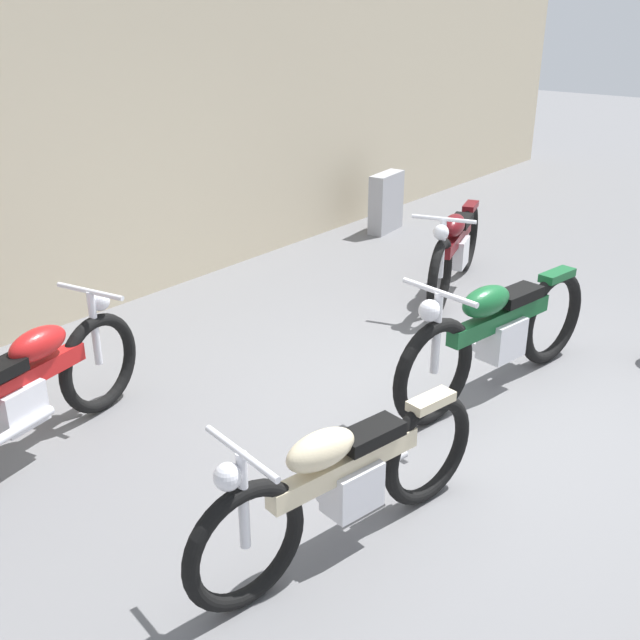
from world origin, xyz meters
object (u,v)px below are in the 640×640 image
(motorcycle_red, at_px, (25,393))
(motorcycle_cream, at_px, (343,481))
(stone_marker, at_px, (386,202))
(motorcycle_green, at_px, (497,332))
(motorcycle_maroon, at_px, (455,248))

(motorcycle_red, bearing_deg, motorcycle_cream, -86.94)
(stone_marker, relative_size, motorcycle_red, 0.36)
(motorcycle_green, distance_m, motorcycle_cream, 2.13)
(motorcycle_green, relative_size, motorcycle_red, 1.08)
(stone_marker, height_order, motorcycle_green, motorcycle_green)
(motorcycle_green, relative_size, motorcycle_maroon, 1.09)
(motorcycle_green, bearing_deg, motorcycle_red, -26.26)
(motorcycle_maroon, distance_m, motorcycle_cream, 4.07)
(motorcycle_maroon, bearing_deg, motorcycle_green, 19.97)
(stone_marker, bearing_deg, motorcycle_cream, -147.60)
(motorcycle_maroon, height_order, motorcycle_cream, motorcycle_maroon)
(stone_marker, bearing_deg, motorcycle_green, -134.59)
(motorcycle_green, height_order, motorcycle_red, motorcycle_green)
(stone_marker, relative_size, motorcycle_green, 0.34)
(motorcycle_green, relative_size, motorcycle_cream, 1.13)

